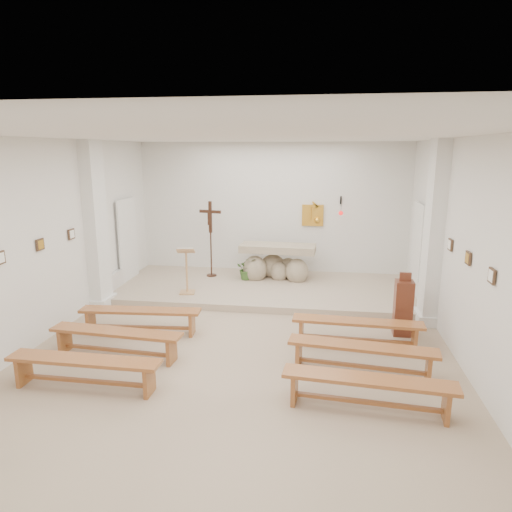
% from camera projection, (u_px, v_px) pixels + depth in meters
% --- Properties ---
extents(ground, '(7.00, 10.00, 0.00)m').
position_uv_depth(ground, '(239.00, 355.00, 7.50)').
color(ground, tan).
rests_on(ground, ground).
extents(wall_left, '(0.02, 10.00, 3.50)m').
position_uv_depth(wall_left, '(32.00, 245.00, 7.59)').
color(wall_left, silver).
rests_on(wall_left, ground).
extents(wall_right, '(0.02, 10.00, 3.50)m').
position_uv_depth(wall_right, '(474.00, 259.00, 6.61)').
color(wall_right, silver).
rests_on(wall_right, ground).
extents(wall_back, '(7.00, 0.02, 3.50)m').
position_uv_depth(wall_back, '(272.00, 211.00, 11.91)').
color(wall_back, silver).
rests_on(wall_back, ground).
extents(ceiling, '(7.00, 10.00, 0.02)m').
position_uv_depth(ceiling, '(236.00, 136.00, 6.70)').
color(ceiling, silver).
rests_on(ceiling, wall_back).
extents(sanctuary_platform, '(6.98, 3.00, 0.15)m').
position_uv_depth(sanctuary_platform, '(265.00, 289.00, 10.85)').
color(sanctuary_platform, tan).
rests_on(sanctuary_platform, ground).
extents(pilaster_left, '(0.26, 0.55, 3.50)m').
position_uv_depth(pilaster_left, '(96.00, 226.00, 9.50)').
color(pilaster_left, white).
rests_on(pilaster_left, ground).
extents(pilaster_right, '(0.26, 0.55, 3.50)m').
position_uv_depth(pilaster_right, '(433.00, 234.00, 8.55)').
color(pilaster_right, white).
rests_on(pilaster_right, ground).
extents(gold_wall_relief, '(0.55, 0.04, 0.55)m').
position_uv_depth(gold_wall_relief, '(313.00, 215.00, 11.75)').
color(gold_wall_relief, gold).
rests_on(gold_wall_relief, wall_back).
extents(sanctuary_lamp, '(0.11, 0.36, 0.44)m').
position_uv_depth(sanctuary_lamp, '(341.00, 211.00, 11.38)').
color(sanctuary_lamp, black).
rests_on(sanctuary_lamp, wall_back).
extents(station_frame_left_front, '(0.03, 0.20, 0.20)m').
position_uv_depth(station_frame_left_front, '(0.00, 258.00, 6.82)').
color(station_frame_left_front, '#452F1E').
rests_on(station_frame_left_front, wall_left).
extents(station_frame_left_mid, '(0.03, 0.20, 0.20)m').
position_uv_depth(station_frame_left_mid, '(40.00, 245.00, 7.78)').
color(station_frame_left_mid, '#452F1E').
rests_on(station_frame_left_mid, wall_left).
extents(station_frame_left_rear, '(0.03, 0.20, 0.20)m').
position_uv_depth(station_frame_left_rear, '(71.00, 234.00, 8.75)').
color(station_frame_left_rear, '#452F1E').
rests_on(station_frame_left_rear, wall_left).
extents(station_frame_right_front, '(0.03, 0.20, 0.20)m').
position_uv_depth(station_frame_right_front, '(492.00, 276.00, 5.85)').
color(station_frame_right_front, '#452F1E').
rests_on(station_frame_right_front, wall_right).
extents(station_frame_right_mid, '(0.03, 0.20, 0.20)m').
position_uv_depth(station_frame_right_mid, '(468.00, 258.00, 6.81)').
color(station_frame_right_mid, '#452F1E').
rests_on(station_frame_right_mid, wall_right).
extents(station_frame_right_rear, '(0.03, 0.20, 0.20)m').
position_uv_depth(station_frame_right_rear, '(450.00, 245.00, 7.78)').
color(station_frame_right_rear, '#452F1E').
rests_on(station_frame_right_rear, wall_right).
extents(radiator_left, '(0.10, 0.85, 0.52)m').
position_uv_depth(radiator_left, '(113.00, 284.00, 10.52)').
color(radiator_left, silver).
rests_on(radiator_left, ground).
extents(radiator_right, '(0.10, 0.85, 0.52)m').
position_uv_depth(radiator_right, '(422.00, 298.00, 9.56)').
color(radiator_right, silver).
rests_on(radiator_right, ground).
extents(altar, '(1.87, 0.86, 0.95)m').
position_uv_depth(altar, '(277.00, 264.00, 11.36)').
color(altar, tan).
rests_on(altar, sanctuary_platform).
extents(lectern, '(0.44, 0.39, 1.08)m').
position_uv_depth(lectern, '(187.00, 270.00, 10.14)').
color(lectern, tan).
rests_on(lectern, sanctuary_platform).
extents(crucifix_stand, '(0.57, 0.25, 1.91)m').
position_uv_depth(crucifix_stand, '(211.00, 233.00, 11.42)').
color(crucifix_stand, '#3B2112').
rests_on(crucifix_stand, sanctuary_platform).
extents(potted_plant, '(0.59, 0.54, 0.56)m').
position_uv_depth(potted_plant, '(247.00, 268.00, 11.30)').
color(potted_plant, '#376026').
rests_on(potted_plant, sanctuary_platform).
extents(donation_pedestal, '(0.32, 0.32, 1.17)m').
position_uv_depth(donation_pedestal, '(403.00, 308.00, 8.24)').
color(donation_pedestal, maroon).
rests_on(donation_pedestal, ground).
extents(bench_left_front, '(2.22, 0.51, 0.46)m').
position_uv_depth(bench_left_front, '(141.00, 315.00, 8.33)').
color(bench_left_front, '#995E2C').
rests_on(bench_left_front, ground).
extents(bench_right_front, '(2.21, 0.44, 0.46)m').
position_uv_depth(bench_right_front, '(357.00, 327.00, 7.79)').
color(bench_right_front, '#995E2C').
rests_on(bench_right_front, ground).
extents(bench_left_second, '(2.22, 0.51, 0.46)m').
position_uv_depth(bench_left_second, '(116.00, 337.00, 7.35)').
color(bench_left_second, '#995E2C').
rests_on(bench_left_second, ground).
extents(bench_right_second, '(2.23, 0.60, 0.46)m').
position_uv_depth(bench_right_second, '(362.00, 352.00, 6.81)').
color(bench_right_second, '#995E2C').
rests_on(bench_right_second, ground).
extents(bench_left_third, '(2.20, 0.38, 0.46)m').
position_uv_depth(bench_left_third, '(84.00, 366.00, 6.38)').
color(bench_left_third, '#995E2C').
rests_on(bench_left_third, ground).
extents(bench_right_third, '(2.22, 0.54, 0.46)m').
position_uv_depth(bench_right_third, '(368.00, 386.00, 5.83)').
color(bench_right_third, '#995E2C').
rests_on(bench_right_third, ground).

